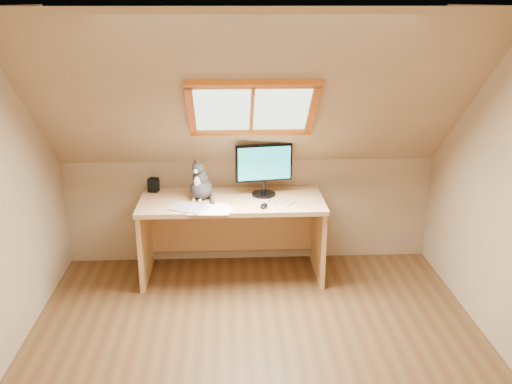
{
  "coord_description": "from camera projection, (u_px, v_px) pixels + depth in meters",
  "views": [
    {
      "loc": [
        -0.19,
        -3.42,
        2.44
      ],
      "look_at": [
        0.03,
        1.0,
        0.94
      ],
      "focal_mm": 40.0,
      "sensor_mm": 36.0,
      "label": 1
    }
  ],
  "objects": [
    {
      "name": "ground",
      "position": [
        259.0,
        363.0,
        4.02
      ],
      "size": [
        3.5,
        3.5,
        0.0
      ],
      "primitive_type": "plane",
      "color": "brown",
      "rests_on": "ground"
    },
    {
      "name": "cat",
      "position": [
        201.0,
        184.0,
        5.05
      ],
      "size": [
        0.28,
        0.31,
        0.38
      ],
      "color": "#3B3734",
      "rests_on": "desk"
    },
    {
      "name": "desk",
      "position": [
        232.0,
        220.0,
        5.22
      ],
      "size": [
        1.64,
        0.72,
        0.75
      ],
      "color": "tan",
      "rests_on": "ground"
    },
    {
      "name": "mouse",
      "position": [
        264.0,
        206.0,
        4.87
      ],
      "size": [
        0.09,
        0.12,
        0.03
      ],
      "primitive_type": "ellipsoid",
      "rotation": [
        0.0,
        0.0,
        -0.34
      ],
      "color": "black",
      "rests_on": "desk"
    },
    {
      "name": "desk_speaker",
      "position": [
        154.0,
        185.0,
        5.26
      ],
      "size": [
        0.11,
        0.11,
        0.13
      ],
      "primitive_type": "cube",
      "rotation": [
        0.0,
        0.0,
        -0.23
      ],
      "color": "black",
      "rests_on": "desk"
    },
    {
      "name": "room_shell",
      "position": [
        260.0,
        173.0,
        3.48
      ],
      "size": [
        3.52,
        3.52,
        2.41
      ],
      "color": "tan",
      "rests_on": "ground"
    },
    {
      "name": "graphics_tablet",
      "position": [
        189.0,
        208.0,
        4.85
      ],
      "size": [
        0.37,
        0.33,
        0.01
      ],
      "primitive_type": "cube",
      "rotation": [
        0.0,
        0.0,
        -0.48
      ],
      "color": "#B2B2B7",
      "rests_on": "desk"
    },
    {
      "name": "papers",
      "position": [
        209.0,
        209.0,
        4.82
      ],
      "size": [
        0.35,
        0.3,
        0.01
      ],
      "color": "white",
      "rests_on": "desk"
    },
    {
      "name": "monitor",
      "position": [
        264.0,
        166.0,
        5.09
      ],
      "size": [
        0.51,
        0.22,
        0.47
      ],
      "color": "black",
      "rests_on": "desk"
    },
    {
      "name": "cables",
      "position": [
        270.0,
        203.0,
        4.98
      ],
      "size": [
        0.51,
        0.26,
        0.01
      ],
      "color": "silver",
      "rests_on": "desk"
    }
  ]
}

